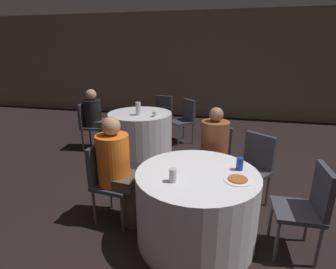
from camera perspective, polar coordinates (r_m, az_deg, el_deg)
name	(u,v)px	position (r m, az deg, el deg)	size (l,w,h in m)	color
ground_plane	(208,242)	(2.85, 8.69, -22.05)	(16.00, 16.00, 0.00)	black
wall_back	(227,66)	(7.39, 12.64, 14.29)	(16.00, 0.06, 2.80)	#7A6B5B
table_near	(196,206)	(2.67, 6.16, -15.25)	(1.17, 1.17, 0.73)	silver
table_far	(140,132)	(4.89, -6.02, 0.54)	(1.16, 1.16, 0.73)	silver
chair_near_east	(309,203)	(2.70, 28.34, -12.98)	(0.41, 0.41, 0.87)	#383842
chair_near_north	(215,154)	(3.46, 10.20, -4.23)	(0.44, 0.45, 0.87)	#383842
chair_near_northeast	(254,163)	(3.31, 18.22, -5.97)	(0.56, 0.56, 0.87)	#383842
chair_near_west	(107,175)	(2.94, -13.10, -8.61)	(0.45, 0.44, 0.87)	#383842
chair_far_northeast	(185,117)	(5.31, 3.76, 3.85)	(0.57, 0.57, 0.87)	#383842
chair_far_north	(162,112)	(5.70, -1.26, 4.88)	(0.46, 0.47, 0.87)	#383842
chair_far_west	(89,122)	(5.16, -16.86, 2.70)	(0.44, 0.44, 0.87)	#383842
person_orange_shirt	(119,171)	(2.83, -10.52, -7.81)	(0.51, 0.36, 1.19)	#4C4238
person_floral_shirt	(213,154)	(3.29, 9.79, -4.16)	(0.37, 0.51, 1.17)	#282828
person_black_shirt	(97,120)	(5.09, -15.22, 3.16)	(0.50, 0.34, 1.14)	#4C4238
pizza_plate_near	(238,179)	(2.42, 14.97, -9.43)	(0.25, 0.25, 0.02)	white
soda_can_blue	(240,164)	(2.60, 15.34, -6.19)	(0.07, 0.07, 0.12)	#1E38A5
soda_can_silver	(173,175)	(2.29, 1.06, -8.86)	(0.07, 0.07, 0.12)	silver
bottle_far	(138,109)	(4.63, -6.52, 5.62)	(0.09, 0.09, 0.23)	silver
cup_far	(155,114)	(4.50, -2.94, 4.44)	(0.08, 0.08, 0.09)	white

